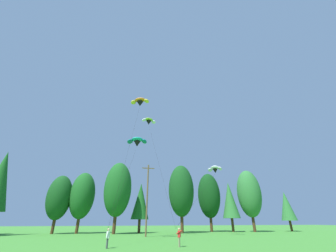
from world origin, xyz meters
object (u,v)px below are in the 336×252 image
(utility_pole, at_px, (147,197))
(parafoil_kite_mid_lime_white, at_px, (149,121))
(kite_flyer_mid, at_px, (179,236))
(parafoil_kite_high_teal, at_px, (137,141))
(parafoil_kite_low_white, at_px, (215,169))
(kite_flyer_near, at_px, (108,237))
(parafoil_kite_far_orange, at_px, (140,102))

(utility_pole, distance_m, parafoil_kite_mid_lime_white, 19.29)
(kite_flyer_mid, xyz_separation_m, parafoil_kite_high_teal, (-4.09, 9.87, 13.21))
(kite_flyer_mid, distance_m, parafoil_kite_low_white, 20.49)
(kite_flyer_near, bearing_deg, kite_flyer_mid, -3.26)
(parafoil_kite_far_orange, bearing_deg, utility_pole, 37.71)
(parafoil_kite_low_white, bearing_deg, parafoil_kite_mid_lime_white, 146.19)
(parafoil_kite_low_white, bearing_deg, parafoil_kite_far_orange, -176.03)
(parafoil_kite_high_teal, bearing_deg, parafoil_kite_mid_lime_white, 74.62)
(utility_pole, relative_size, parafoil_kite_mid_lime_white, 0.50)
(kite_flyer_mid, distance_m, parafoil_kite_high_teal, 16.99)
(parafoil_kite_high_teal, height_order, parafoil_kite_low_white, parafoil_kite_high_teal)
(utility_pole, xyz_separation_m, parafoil_kite_far_orange, (-2.40, -1.86, 17.43))
(kite_flyer_mid, distance_m, parafoil_kite_mid_lime_white, 31.65)
(kite_flyer_mid, bearing_deg, kite_flyer_near, 176.74)
(kite_flyer_near, height_order, parafoil_kite_mid_lime_white, parafoil_kite_mid_lime_white)
(utility_pole, xyz_separation_m, parafoil_kite_mid_lime_white, (0.64, 7.22, 17.88))
(kite_flyer_near, xyz_separation_m, parafoil_kite_mid_lime_white, (6.10, 21.40, 22.95))
(parafoil_kite_mid_lime_white, height_order, parafoil_kite_far_orange, parafoil_kite_mid_lime_white)
(kite_flyer_near, bearing_deg, parafoil_kite_high_teal, 73.45)
(parafoil_kite_low_white, bearing_deg, kite_flyer_near, -143.56)
(parafoil_kite_mid_lime_white, relative_size, parafoil_kite_far_orange, 1.00)
(kite_flyer_near, relative_size, kite_flyer_mid, 1.00)
(kite_flyer_near, distance_m, kite_flyer_mid, 6.92)
(parafoil_kite_far_orange, height_order, parafoil_kite_low_white, parafoil_kite_far_orange)
(utility_pole, relative_size, kite_flyer_near, 6.85)
(kite_flyer_mid, bearing_deg, parafoil_kite_mid_lime_white, 92.12)
(kite_flyer_mid, bearing_deg, parafoil_kite_far_orange, 106.83)
(utility_pole, bearing_deg, parafoil_kite_mid_lime_white, 84.97)
(utility_pole, distance_m, parafoil_kite_high_teal, 9.77)
(kite_flyer_near, distance_m, parafoil_kite_mid_lime_white, 31.97)
(kite_flyer_near, relative_size, parafoil_kite_high_teal, 0.12)
(utility_pole, relative_size, kite_flyer_mid, 6.85)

